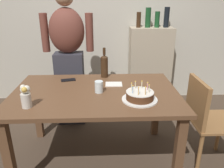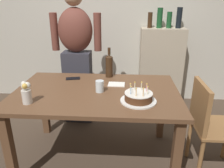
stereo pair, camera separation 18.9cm
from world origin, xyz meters
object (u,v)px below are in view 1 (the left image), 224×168
napkin_stack (114,84)px  flower_vase (26,95)px  birthday_cake (140,96)px  water_glass_near (99,87)px  dining_chair (205,117)px  person_man_bearded (69,57)px  wine_bottle (104,65)px  cell_phone (68,80)px

napkin_stack → flower_vase: size_ratio=0.87×
birthday_cake → water_glass_near: bearing=151.9°
flower_vase → dining_chair: flower_vase is taller
water_glass_near → dining_chair: size_ratio=0.12×
napkin_stack → person_man_bearded: person_man_bearded is taller
wine_bottle → napkin_stack: wine_bottle is taller
flower_vase → dining_chair: size_ratio=0.21×
birthday_cake → wine_bottle: bearing=115.6°
person_man_bearded → wine_bottle: bearing=139.5°
wine_bottle → flower_vase: 0.92m
cell_phone → dining_chair: dining_chair is taller
birthday_cake → cell_phone: (-0.66, 0.50, -0.03)m
dining_chair → napkin_stack: bearing=72.1°
birthday_cake → person_man_bearded: size_ratio=0.18×
cell_phone → wine_bottle: bearing=1.3°
napkin_stack → water_glass_near: bearing=-128.0°
wine_bottle → person_man_bearded: bearing=139.5°
cell_phone → person_man_bearded: person_man_bearded is taller
birthday_cake → flower_vase: size_ratio=1.59×
person_man_bearded → water_glass_near: bearing=115.6°
napkin_stack → flower_vase: bearing=-147.0°
birthday_cake → flower_vase: (-0.89, -0.09, 0.06)m
napkin_stack → person_man_bearded: 0.80m
cell_phone → flower_vase: bearing=-124.5°
birthday_cake → flower_vase: flower_vase is taller
napkin_stack → person_man_bearded: bearing=130.7°
cell_phone → dining_chair: size_ratio=0.17×
wine_bottle → cell_phone: wine_bottle is taller
wine_bottle → person_man_bearded: person_man_bearded is taller
napkin_stack → person_man_bearded: size_ratio=0.10×
birthday_cake → water_glass_near: (-0.34, 0.18, 0.02)m
cell_phone → flower_vase: size_ratio=0.77×
wine_bottle → napkin_stack: bearing=-69.3°
dining_chair → water_glass_near: bearing=84.9°
wine_bottle → flower_vase: size_ratio=1.70×
birthday_cake → napkin_stack: size_ratio=1.83×
napkin_stack → wine_bottle: bearing=110.7°
flower_vase → dining_chair: (1.52, 0.18, -0.32)m
napkin_stack → person_man_bearded: (-0.52, 0.60, 0.13)m
napkin_stack → cell_phone: bearing=163.3°
birthday_cake → cell_phone: size_ratio=2.05×
flower_vase → water_glass_near: bearing=26.0°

